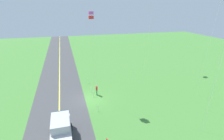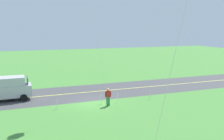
# 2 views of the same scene
# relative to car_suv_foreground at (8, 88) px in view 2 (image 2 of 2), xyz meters

# --- Properties ---
(ground_plane) EXTENTS (120.00, 120.00, 0.10)m
(ground_plane) POSITION_rel_car_suv_foreground_xyz_m (-7.41, 3.71, -1.20)
(ground_plane) COLOR #478438
(asphalt_road) EXTENTS (120.00, 7.00, 0.00)m
(asphalt_road) POSITION_rel_car_suv_foreground_xyz_m (-7.41, -0.29, -1.15)
(asphalt_road) COLOR #424244
(asphalt_road) RESTS_ON ground
(road_centre_stripe) EXTENTS (120.00, 0.16, 0.00)m
(road_centre_stripe) POSITION_rel_car_suv_foreground_xyz_m (-7.41, -0.29, -1.15)
(road_centre_stripe) COLOR #E5E04C
(road_centre_stripe) RESTS_ON asphalt_road
(car_suv_foreground) EXTENTS (4.40, 2.12, 2.24)m
(car_suv_foreground) POSITION_rel_car_suv_foreground_xyz_m (0.00, 0.00, 0.00)
(car_suv_foreground) COLOR #B7B7BC
(car_suv_foreground) RESTS_ON ground
(person_adult_near) EXTENTS (0.58, 0.22, 1.60)m
(person_adult_near) POSITION_rel_car_suv_foreground_xyz_m (-8.35, 5.06, -0.29)
(person_adult_near) COLOR #338C4C
(person_adult_near) RESTS_ON ground
(fence_post_0) EXTENTS (0.05, 0.05, 0.90)m
(fence_post_0) POSITION_rel_car_suv_foreground_xyz_m (-12.93, 4.41, -0.70)
(fence_post_0) COLOR silver
(fence_post_0) RESTS_ON ground
(fence_post_1) EXTENTS (0.05, 0.05, 0.90)m
(fence_post_1) POSITION_rel_car_suv_foreground_xyz_m (-9.55, 4.41, -0.70)
(fence_post_1) COLOR silver
(fence_post_1) RESTS_ON ground
(fence_post_2) EXTENTS (0.05, 0.05, 0.90)m
(fence_post_2) POSITION_rel_car_suv_foreground_xyz_m (-7.90, 4.41, -0.70)
(fence_post_2) COLOR silver
(fence_post_2) RESTS_ON ground
(fence_post_3) EXTENTS (0.05, 0.05, 0.90)m
(fence_post_3) POSITION_rel_car_suv_foreground_xyz_m (-3.95, 4.41, -0.70)
(fence_post_3) COLOR silver
(fence_post_3) RESTS_ON ground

